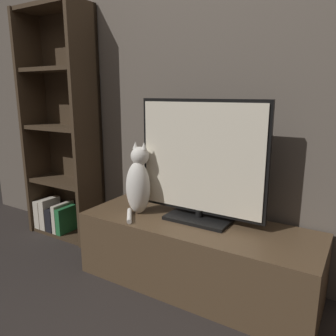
{
  "coord_description": "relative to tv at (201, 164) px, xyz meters",
  "views": [
    {
      "loc": [
        0.8,
        -0.68,
        1.14
      ],
      "look_at": [
        -0.2,
        0.94,
        0.71
      ],
      "focal_mm": 35.0,
      "sensor_mm": 36.0,
      "label": 1
    }
  ],
  "objects": [
    {
      "name": "tv",
      "position": [
        0.0,
        0.0,
        0.0
      ],
      "size": [
        0.78,
        0.23,
        0.71
      ],
      "color": "black",
      "rests_on": "tv_stand"
    },
    {
      "name": "wall_back",
      "position": [
        0.01,
        0.24,
        0.55
      ],
      "size": [
        4.8,
        0.05,
        2.6
      ],
      "color": "#60564C",
      "rests_on": "ground_plane"
    },
    {
      "name": "cat",
      "position": [
        -0.38,
        -0.09,
        -0.15
      ],
      "size": [
        0.16,
        0.27,
        0.45
      ],
      "rotation": [
        0.0,
        0.0,
        0.06
      ],
      "color": "silver",
      "rests_on": "tv_stand"
    },
    {
      "name": "bookshelf",
      "position": [
        -1.26,
        0.1,
        0.04
      ],
      "size": [
        0.61,
        0.28,
        1.76
      ],
      "color": "#3D2D1E",
      "rests_on": "ground_plane"
    },
    {
      "name": "tv_stand",
      "position": [
        0.01,
        -0.06,
        -0.54
      ],
      "size": [
        1.4,
        0.5,
        0.4
      ],
      "color": "brown",
      "rests_on": "ground_plane"
    }
  ]
}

